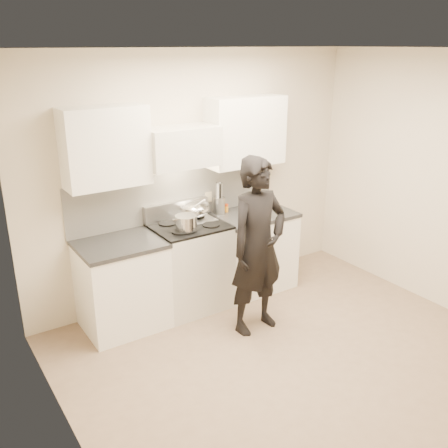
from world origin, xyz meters
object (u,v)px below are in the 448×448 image
object	(u,v)px
wok	(195,209)
person	(258,247)
counter_right	(252,250)
stove	(190,265)
utensil_crock	(219,204)

from	to	relation	value
wok	person	xyz separation A→B (m)	(0.17, -0.91, -0.16)
counter_right	person	bearing A→B (deg)	-123.12
stove	utensil_crock	bearing A→B (deg)	21.57
counter_right	person	world-z (taller)	person
person	stove	bearing A→B (deg)	109.11
utensil_crock	counter_right	bearing A→B (deg)	-32.01
person	utensil_crock	bearing A→B (deg)	75.34
stove	counter_right	bearing A→B (deg)	0.00
counter_right	person	size ratio (longest dim) A/B	0.52
wok	person	distance (m)	0.94
stove	counter_right	distance (m)	0.83
stove	wok	size ratio (longest dim) A/B	2.40
stove	counter_right	xyz separation A→B (m)	(0.83, 0.00, -0.01)
wok	person	size ratio (longest dim) A/B	0.23
utensil_crock	person	bearing A→B (deg)	-100.43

